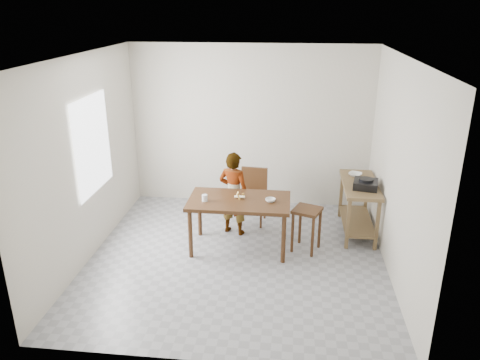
# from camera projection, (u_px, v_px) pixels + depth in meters

# --- Properties ---
(floor) EXTENTS (4.00, 4.00, 0.04)m
(floor) POSITION_uv_depth(u_px,v_px,m) (237.00, 259.00, 6.43)
(floor) COLOR gray
(floor) RESTS_ON ground
(ceiling) EXTENTS (4.00, 4.00, 0.04)m
(ceiling) POSITION_uv_depth(u_px,v_px,m) (236.00, 55.00, 5.46)
(ceiling) COLOR white
(ceiling) RESTS_ON wall_back
(wall_back) EXTENTS (4.00, 0.04, 2.70)m
(wall_back) POSITION_uv_depth(u_px,v_px,m) (251.00, 126.00, 7.82)
(wall_back) COLOR beige
(wall_back) RESTS_ON ground
(wall_front) EXTENTS (4.00, 0.04, 2.70)m
(wall_front) POSITION_uv_depth(u_px,v_px,m) (209.00, 240.00, 4.07)
(wall_front) COLOR beige
(wall_front) RESTS_ON ground
(wall_left) EXTENTS (0.04, 4.00, 2.70)m
(wall_left) POSITION_uv_depth(u_px,v_px,m) (84.00, 160.00, 6.15)
(wall_left) COLOR beige
(wall_left) RESTS_ON ground
(wall_right) EXTENTS (0.04, 4.00, 2.70)m
(wall_right) POSITION_uv_depth(u_px,v_px,m) (400.00, 171.00, 5.73)
(wall_right) COLOR beige
(wall_right) RESTS_ON ground
(window_pane) EXTENTS (0.02, 1.10, 1.30)m
(window_pane) POSITION_uv_depth(u_px,v_px,m) (93.00, 145.00, 6.28)
(window_pane) COLOR white
(window_pane) RESTS_ON wall_left
(dining_table) EXTENTS (1.40, 0.80, 0.75)m
(dining_table) POSITION_uv_depth(u_px,v_px,m) (239.00, 224.00, 6.57)
(dining_table) COLOR #3A2110
(dining_table) RESTS_ON floor
(prep_counter) EXTENTS (0.50, 1.20, 0.80)m
(prep_counter) POSITION_uv_depth(u_px,v_px,m) (358.00, 208.00, 7.03)
(prep_counter) COLOR brown
(prep_counter) RESTS_ON floor
(child) EXTENTS (0.54, 0.44, 1.28)m
(child) POSITION_uv_depth(u_px,v_px,m) (234.00, 193.00, 6.93)
(child) COLOR white
(child) RESTS_ON floor
(dining_chair) EXTENTS (0.46, 0.46, 0.86)m
(dining_chair) POSITION_uv_depth(u_px,v_px,m) (252.00, 197.00, 7.34)
(dining_chair) COLOR #3A2110
(dining_chair) RESTS_ON floor
(stool) EXTENTS (0.46, 0.46, 0.63)m
(stool) POSITION_uv_depth(u_px,v_px,m) (306.00, 229.00, 6.54)
(stool) COLOR #3A2110
(stool) RESTS_ON floor
(glass_tumbler) EXTENTS (0.08, 0.08, 0.09)m
(glass_tumbler) POSITION_uv_depth(u_px,v_px,m) (205.00, 198.00, 6.37)
(glass_tumbler) COLOR silver
(glass_tumbler) RESTS_ON dining_table
(small_bowl) EXTENTS (0.17, 0.17, 0.04)m
(small_bowl) POSITION_uv_depth(u_px,v_px,m) (270.00, 200.00, 6.36)
(small_bowl) COLOR silver
(small_bowl) RESTS_ON dining_table
(banana) EXTENTS (0.18, 0.14, 0.06)m
(banana) POSITION_uv_depth(u_px,v_px,m) (240.00, 196.00, 6.46)
(banana) COLOR yellow
(banana) RESTS_ON dining_table
(serving_bowl) EXTENTS (0.26, 0.26, 0.05)m
(serving_bowl) POSITION_uv_depth(u_px,v_px,m) (355.00, 174.00, 7.16)
(serving_bowl) COLOR silver
(serving_bowl) RESTS_ON prep_counter
(gas_burner) EXTENTS (0.39, 0.39, 0.11)m
(gas_burner) POSITION_uv_depth(u_px,v_px,m) (366.00, 184.00, 6.68)
(gas_burner) COLOR black
(gas_burner) RESTS_ON prep_counter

